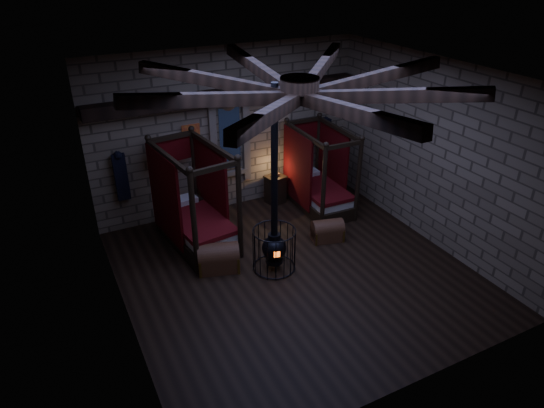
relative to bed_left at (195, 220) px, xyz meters
name	(u,v)px	position (x,y,z in m)	size (l,w,h in m)	color
room	(297,100)	(1.48, -2.05, 3.16)	(7.02, 7.02, 4.29)	black
bed_left	(195,220)	(0.00, 0.00, 0.00)	(1.47, 2.39, 2.37)	black
bed_right	(318,188)	(3.49, 0.22, -0.05)	(1.15, 2.11, 2.17)	black
trunk_left	(218,258)	(0.06, -1.30, -0.30)	(0.99, 0.78, 0.64)	#58311B
trunk_right	(327,231)	(2.81, -1.34, -0.35)	(0.81, 0.62, 0.53)	#58311B
nightstand_left	(202,208)	(0.46, 0.87, -0.21)	(0.51, 0.50, 0.88)	black
nightstand_right	(275,189)	(2.58, 0.92, -0.19)	(0.58, 0.56, 0.85)	black
stove	(274,245)	(1.15, -1.81, 0.01)	(0.93, 0.93, 4.05)	black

